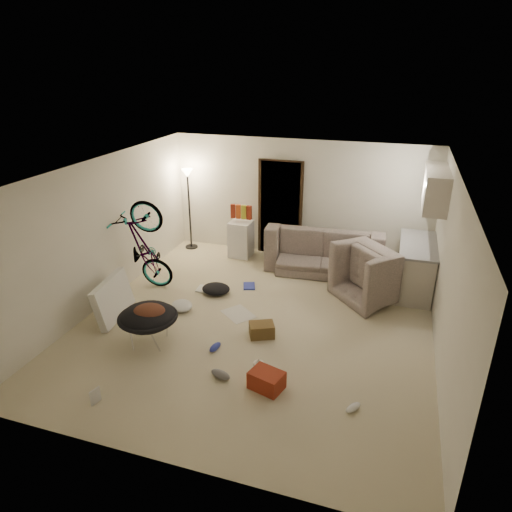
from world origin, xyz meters
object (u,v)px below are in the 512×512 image
(sofa, at_px, (324,253))
(saucer_chair, at_px, (148,322))
(tv_box, at_px, (113,299))
(juicer, at_px, (259,366))
(armchair, at_px, (380,278))
(floor_lamp, at_px, (188,192))
(kitchen_counter, at_px, (415,268))
(mini_fridge, at_px, (241,239))
(drink_case_a, at_px, (262,330))
(drink_case_b, at_px, (267,380))
(bicycle, at_px, (146,265))

(sofa, bearing_deg, saucer_chair, 56.33)
(tv_box, height_order, juicer, tv_box)
(armchair, bearing_deg, saucer_chair, 86.24)
(floor_lamp, xyz_separation_m, sofa, (3.07, -0.20, -0.97))
(saucer_chair, xyz_separation_m, juicer, (1.77, -0.15, -0.29))
(floor_lamp, xyz_separation_m, kitchen_counter, (4.83, -0.65, -0.87))
(juicer, bearing_deg, mini_fridge, 112.80)
(mini_fridge, bearing_deg, armchair, -17.32)
(sofa, xyz_separation_m, drink_case_a, (-0.47, -2.81, -0.23))
(sofa, height_order, juicer, sofa)
(drink_case_a, bearing_deg, drink_case_b, -95.31)
(tv_box, relative_size, juicer, 4.91)
(floor_lamp, relative_size, sofa, 0.78)
(juicer, bearing_deg, floor_lamp, 126.14)
(floor_lamp, height_order, drink_case_a, floor_lamp)
(drink_case_a, bearing_deg, kitchen_counter, 21.39)
(bicycle, distance_m, drink_case_b, 3.59)
(floor_lamp, distance_m, tv_box, 3.34)
(armchair, bearing_deg, tv_box, 73.69)
(mini_fridge, bearing_deg, juicer, -65.74)
(drink_case_a, relative_size, juicer, 1.79)
(bicycle, xyz_separation_m, saucer_chair, (0.96, -1.60, -0.10))
(armchair, xyz_separation_m, drink_case_a, (-1.63, -1.89, -0.26))
(kitchen_counter, relative_size, armchair, 1.32)
(kitchen_counter, distance_m, armchair, 0.76)
(tv_box, xyz_separation_m, drink_case_a, (2.51, 0.18, -0.23))
(floor_lamp, relative_size, drink_case_b, 4.29)
(saucer_chair, relative_size, drink_case_b, 2.10)
(floor_lamp, xyz_separation_m, saucer_chair, (1.06, -3.71, -0.93))
(tv_box, relative_size, drink_case_b, 2.43)
(mini_fridge, bearing_deg, tv_box, -108.77)
(bicycle, bearing_deg, tv_box, 176.51)
(bicycle, height_order, mini_fridge, bicycle)
(bicycle, bearing_deg, floor_lamp, -0.79)
(kitchen_counter, distance_m, mini_fridge, 3.63)
(floor_lamp, height_order, tv_box, floor_lamp)
(juicer, bearing_deg, saucer_chair, 174.99)
(tv_box, bearing_deg, mini_fridge, 62.34)
(drink_case_b, xyz_separation_m, juicer, (-0.20, 0.30, -0.04))
(sofa, height_order, drink_case_b, sofa)
(sofa, bearing_deg, floor_lamp, -7.53)
(mini_fridge, height_order, tv_box, mini_fridge)
(armchair, distance_m, bicycle, 4.26)
(floor_lamp, relative_size, mini_fridge, 2.32)
(floor_lamp, bearing_deg, bicycle, -87.29)
(floor_lamp, bearing_deg, drink_case_a, -49.12)
(tv_box, distance_m, drink_case_a, 2.52)
(drink_case_b, relative_size, juicer, 2.02)
(tv_box, distance_m, juicer, 2.82)
(armchair, xyz_separation_m, saucer_chair, (-3.18, -2.59, 0.00))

